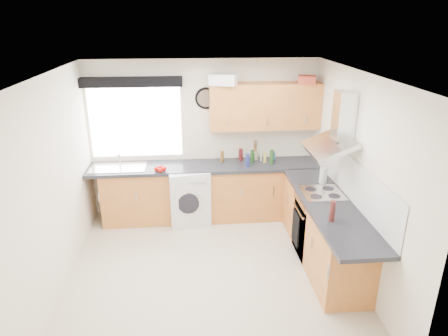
{
  "coord_description": "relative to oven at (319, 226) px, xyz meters",
  "views": [
    {
      "loc": [
        -0.2,
        -4.35,
        3.1
      ],
      "look_at": [
        0.25,
        0.85,
        1.1
      ],
      "focal_mm": 32.0,
      "sensor_mm": 36.0,
      "label": 1
    }
  ],
  "objects": [
    {
      "name": "sink",
      "position": [
        -2.83,
        1.2,
        0.52
      ],
      "size": [
        0.84,
        0.46,
        0.1
      ],
      "primitive_type": null,
      "color": "silver",
      "rests_on": "worktop_back"
    },
    {
      "name": "hob_plate",
      "position": [
        0.0,
        0.0,
        0.49
      ],
      "size": [
        0.52,
        0.52,
        0.01
      ],
      "primitive_type": "cube",
      "color": "silver",
      "rests_on": "worktop_right"
    },
    {
      "name": "utensil_pot",
      "position": [
        -0.67,
        1.4,
        0.55
      ],
      "size": [
        0.11,
        0.11,
        0.13
      ],
      "primitive_type": "cylinder",
      "rotation": [
        0.0,
        0.0,
        0.22
      ],
      "color": "tan",
      "rests_on": "worktop_back"
    },
    {
      "name": "wall_front",
      "position": [
        -1.5,
        -2.1,
        0.82
      ],
      "size": [
        3.6,
        0.02,
        2.5
      ],
      "primitive_type": "cube",
      "color": "silver",
      "rests_on": "ground_plane"
    },
    {
      "name": "splashback",
      "position": [
        0.29,
        0.0,
        0.75
      ],
      "size": [
        0.01,
        3.0,
        0.54
      ],
      "primitive_type": "cube",
      "color": "white",
      "rests_on": "wall_right"
    },
    {
      "name": "tomato_cluster",
      "position": [
        -2.17,
        1.0,
        0.52
      ],
      "size": [
        0.19,
        0.19,
        0.07
      ],
      "primitive_type": null,
      "rotation": [
        0.0,
        0.0,
        0.22
      ],
      "color": "#CE0804",
      "rests_on": "worktop_back"
    },
    {
      "name": "window",
      "position": [
        -2.55,
        1.49,
        1.12
      ],
      "size": [
        1.4,
        0.02,
        1.1
      ],
      "primitive_type": "cube",
      "color": "silver",
      "rests_on": "wall_back"
    },
    {
      "name": "storage_box",
      "position": [
        0.04,
        1.22,
        1.78
      ],
      "size": [
        0.3,
        0.27,
        0.12
      ],
      "primitive_type": "cube",
      "rotation": [
        0.0,
        0.0,
        -0.25
      ],
      "color": "#A63823",
      "rests_on": "upper_cabinets"
    },
    {
      "name": "jar_8",
      "position": [
        -0.44,
        1.17,
        0.6
      ],
      "size": [
        0.07,
        0.07,
        0.22
      ],
      "primitive_type": "cylinder",
      "color": "#1E4017",
      "rests_on": "worktop_back"
    },
    {
      "name": "worktop_right",
      "position": [
        0.0,
        -0.3,
        0.46
      ],
      "size": [
        0.62,
        2.42,
        0.05
      ],
      "primitive_type": "cube",
      "color": "black",
      "rests_on": "base_cab_right"
    },
    {
      "name": "jar_6",
      "position": [
        -0.84,
        1.09,
        0.59
      ],
      "size": [
        0.06,
        0.06,
        0.2
      ],
      "primitive_type": "cylinder",
      "color": "navy",
      "rests_on": "worktop_back"
    },
    {
      "name": "upper_cabinets",
      "position": [
        -0.55,
        1.32,
        1.38
      ],
      "size": [
        1.7,
        0.35,
        0.7
      ],
      "primitive_type": "cube",
      "color": "#A8622A",
      "rests_on": "wall_back"
    },
    {
      "name": "washing_machine",
      "position": [
        -1.77,
        1.1,
        0.02
      ],
      "size": [
        0.69,
        0.67,
        0.9
      ],
      "primitive_type": "cube",
      "rotation": [
        0.0,
        0.0,
        0.15
      ],
      "color": "silver",
      "rests_on": "ground_plane"
    },
    {
      "name": "bottle_0",
      "position": [
        -0.13,
        -0.74,
        0.61
      ],
      "size": [
        0.07,
        0.07,
        0.25
      ],
      "primitive_type": "cylinder",
      "color": "#471B19",
      "rests_on": "worktop_right"
    },
    {
      "name": "base_cab_back",
      "position": [
        -1.6,
        1.21,
        0.01
      ],
      "size": [
        3.0,
        0.58,
        0.86
      ],
      "primitive_type": "cube",
      "color": "#A8622A",
      "rests_on": "ground_plane"
    },
    {
      "name": "jar_2",
      "position": [
        -0.91,
        1.37,
        0.58
      ],
      "size": [
        0.07,
        0.07,
        0.19
      ],
      "primitive_type": "cylinder",
      "color": "#531115",
      "rests_on": "worktop_back"
    },
    {
      "name": "extractor_hood",
      "position": [
        0.1,
        -0.0,
        1.34
      ],
      "size": [
        0.52,
        0.78,
        0.66
      ],
      "primitive_type": null,
      "color": "silver",
      "rests_on": "wall_right"
    },
    {
      "name": "window_blind",
      "position": [
        -2.55,
        1.4,
        1.76
      ],
      "size": [
        1.5,
        0.18,
        0.14
      ],
      "primitive_type": "cube",
      "color": "black",
      "rests_on": "wall_back"
    },
    {
      "name": "jar_3",
      "position": [
        -0.54,
        1.23,
        0.57
      ],
      "size": [
        0.05,
        0.05,
        0.18
      ],
      "primitive_type": "cylinder",
      "color": "#A49938",
      "rests_on": "worktop_back"
    },
    {
      "name": "jar_7",
      "position": [
        -0.58,
        1.32,
        0.54
      ],
      "size": [
        0.04,
        0.04,
        0.12
      ],
      "primitive_type": "cylinder",
      "color": "#ADA494",
      "rests_on": "worktop_back"
    },
    {
      "name": "jar_4",
      "position": [
        -1.21,
        1.33,
        0.57
      ],
      "size": [
        0.05,
        0.05,
        0.18
      ],
      "primitive_type": "cylinder",
      "color": "brown",
      "rests_on": "worktop_back"
    },
    {
      "name": "wall_left",
      "position": [
        -3.3,
        -0.3,
        0.82
      ],
      "size": [
        0.02,
        3.6,
        2.5
      ],
      "primitive_type": "cube",
      "color": "silver",
      "rests_on": "ground_plane"
    },
    {
      "name": "jar_1",
      "position": [
        -0.75,
        1.24,
        0.59
      ],
      "size": [
        0.05,
        0.05,
        0.21
      ],
      "primitive_type": "cylinder",
      "color": "#184117",
      "rests_on": "worktop_back"
    },
    {
      "name": "casserole",
      "position": [
        -1.2,
        1.22,
        1.8
      ],
      "size": [
        0.45,
        0.38,
        0.16
      ],
      "primitive_type": "cube",
      "rotation": [
        0.0,
        0.0,
        -0.32
      ],
      "color": "silver",
      "rests_on": "upper_cabinets"
    },
    {
      "name": "wall_clock",
      "position": [
        -1.45,
        1.46,
        1.48
      ],
      "size": [
        0.34,
        0.04,
        0.34
      ],
      "primitive_type": "cylinder",
      "rotation": [
        1.57,
        0.0,
        0.0
      ],
      "color": "black",
      "rests_on": "wall_back"
    },
    {
      "name": "oven",
      "position": [
        0.0,
        0.0,
        0.0
      ],
      "size": [
        0.56,
        0.58,
        0.85
      ],
      "primitive_type": "cube",
      "color": "black",
      "rests_on": "ground_plane"
    },
    {
      "name": "worktop_back",
      "position": [
        -1.5,
        1.2,
        0.46
      ],
      "size": [
        3.6,
        0.62,
        0.05
      ],
      "primitive_type": "cube",
      "color": "black",
      "rests_on": "base_cab_back"
    },
    {
      "name": "ground_plane",
      "position": [
        -1.5,
        -0.3,
        -0.42
      ],
      "size": [
        3.6,
        3.6,
        0.0
      ],
      "primitive_type": "plane",
      "color": "beige"
    },
    {
      "name": "base_cab_right",
      "position": [
        0.01,
        -0.15,
        0.01
      ],
      "size": [
        0.58,
        2.1,
        0.86
      ],
      "primitive_type": "cube",
      "color": "#A8622A",
      "rests_on": "ground_plane"
    },
    {
      "name": "base_cab_corner",
      "position": [
        0.0,
        1.2,
        0.01
      ],
      "size": [
        0.6,
        0.6,
        0.86
      ],
      "primitive_type": "cube",
      "color": "#A8622A",
      "rests_on": "ground_plane"
    },
    {
      "name": "wall_back",
      "position": [
        -1.5,
        1.5,
        0.82
      ],
      "size": [
        3.6,
        0.02,
        2.5
      ],
      "primitive_type": "cube",
      "color": "silver",
      "rests_on": "ground_plane"
    },
    {
      "name": "jar_0",
      "position": [
        -0.71,
        1.35,
        0.55
      ],
      "size": [
        0.05,
        0.05,
        0.12
      ],
      "primitive_type": "cylinder",
      "color": "#1D5120",
      "rests_on": "worktop_back"
    },
    {
      "name": "jar_5",
      "position": [
        -0.36,
        1.36,
        0.54
      ],
      "size": [
        0.04,
        0.04,
        0.12
      ],
      "primitive_type": "cylinder",
      "color": "navy",
      "rests_on": "worktop_back"
    },
    {
      "name": "ceiling",
      "position": [
        -1.5,
        -0.3,
        2.08
      ],
      "size": [
        3.6,
        3.6,
        0.02
      ],
      "primitive_type": "cube",
      "color": "white",
      "rests_on": "wall_back"
    },
    {
      "name": "kitchen_roll",
      "position": [
        0.12,
        0.35,
        0.6
      ],
      "size": [
        0.13,
        0.13,
        0.22
      ],
      "primitive_type": "cylinder",
      "rotation": [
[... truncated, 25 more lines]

